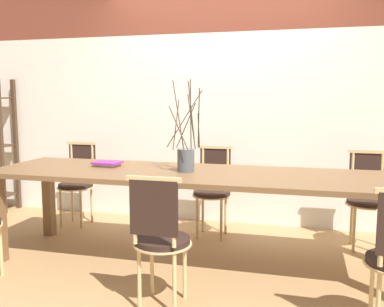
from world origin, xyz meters
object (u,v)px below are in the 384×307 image
Objects in this scene: chair_far_center at (367,195)px; book_stack at (107,164)px; vase_centerpiece at (186,157)px; dining_table at (192,182)px.

book_stack is at bearing 16.74° from chair_far_center.
vase_centerpiece is at bearing -7.36° from book_stack.
vase_centerpiece is (-1.48, -0.77, 0.40)m from chair_far_center.
dining_table is 3.77× the size of chair_far_center.
dining_table is 4.51× the size of vase_centerpiece.
chair_far_center reaches higher than book_stack.
dining_table is at bearing 28.37° from chair_far_center.
chair_far_center is at bearing 16.74° from book_stack.
vase_centerpiece is at bearing 171.43° from dining_table.
vase_centerpiece is at bearing 27.28° from chair_far_center.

